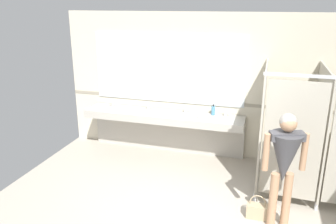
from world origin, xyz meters
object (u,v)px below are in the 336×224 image
Objects in this scene: person_standing at (284,158)px; paper_cup at (199,116)px; soap_dispenser at (213,110)px; handbag at (257,210)px.

person_standing reaches higher than paper_cup.
soap_dispenser is 2.44× the size of paper_cup.
paper_cup is at bearing 127.18° from handbag.
handbag is at bearing 161.02° from person_standing.
person_standing is 2.25m from soap_dispenser.
paper_cup is (-0.20, -0.29, -0.05)m from soap_dispenser.
handbag is 2.19m from soap_dispenser.
person_standing is 7.77× the size of soap_dispenser.
handbag is at bearing -62.28° from soap_dispenser.
paper_cup is (-1.42, 1.60, -0.10)m from person_standing.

